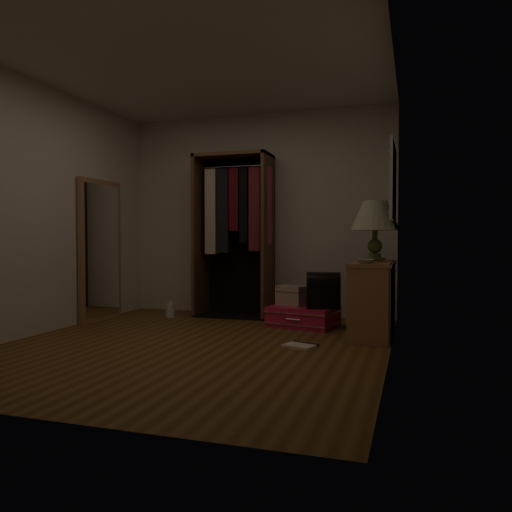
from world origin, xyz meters
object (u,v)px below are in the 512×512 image
object	(u,v)px
pink_suitcase	(303,316)
train_case	(292,295)
white_jug	(170,310)
table_lamp	(375,217)
floor_mirror	(101,250)
black_bag	(323,290)
console_bookshelf	(373,296)
open_wardrobe	(236,222)

from	to	relation	value
pink_suitcase	train_case	world-z (taller)	train_case
white_jug	table_lamp	bearing A→B (deg)	-4.42
floor_mirror	table_lamp	world-z (taller)	floor_mirror
pink_suitcase	black_bag	bearing A→B (deg)	-4.74
black_bag	table_lamp	distance (m)	0.96
table_lamp	white_jug	distance (m)	2.77
console_bookshelf	table_lamp	bearing A→B (deg)	88.69
pink_suitcase	train_case	xyz separation A→B (m)	(-0.14, 0.07, 0.23)
open_wardrobe	white_jug	distance (m)	1.39
floor_mirror	black_bag	size ratio (longest dim) A/B	4.21
open_wardrobe	pink_suitcase	world-z (taller)	open_wardrobe
train_case	floor_mirror	bearing A→B (deg)	-150.44
console_bookshelf	black_bag	xyz separation A→B (m)	(-0.54, 0.17, 0.04)
train_case	black_bag	xyz separation A→B (m)	(0.38, -0.14, 0.09)
pink_suitcase	console_bookshelf	bearing A→B (deg)	-5.65
table_lamp	white_jug	bearing A→B (deg)	175.58
console_bookshelf	floor_mirror	size ratio (longest dim) A/B	0.66
open_wardrobe	pink_suitcase	xyz separation A→B (m)	(0.98, -0.49, -1.09)
floor_mirror	white_jug	xyz separation A→B (m)	(0.72, 0.42, -0.76)
pink_suitcase	open_wardrobe	bearing A→B (deg)	164.95
console_bookshelf	table_lamp	distance (m)	0.84
console_bookshelf	white_jug	world-z (taller)	console_bookshelf
open_wardrobe	pink_suitcase	size ratio (longest dim) A/B	2.47
open_wardrobe	train_case	size ratio (longest dim) A/B	5.27
pink_suitcase	train_case	bearing A→B (deg)	164.75
open_wardrobe	pink_suitcase	bearing A→B (deg)	-26.37
open_wardrobe	train_case	world-z (taller)	open_wardrobe
console_bookshelf	pink_suitcase	size ratio (longest dim) A/B	1.35
console_bookshelf	floor_mirror	distance (m)	3.27
open_wardrobe	black_bag	size ratio (longest dim) A/B	5.07
open_wardrobe	train_case	distance (m)	1.27
console_bookshelf	white_jug	bearing A→B (deg)	171.50
open_wardrobe	floor_mirror	xyz separation A→B (m)	(-1.47, -0.77, -0.35)
white_jug	pink_suitcase	bearing A→B (deg)	-4.52
floor_mirror	table_lamp	distance (m)	3.27
floor_mirror	pink_suitcase	size ratio (longest dim) A/B	2.05
console_bookshelf	train_case	world-z (taller)	console_bookshelf
white_jug	train_case	bearing A→B (deg)	-2.32
train_case	table_lamp	world-z (taller)	table_lamp
black_bag	white_jug	world-z (taller)	black_bag
table_lamp	open_wardrobe	bearing A→B (deg)	162.90
console_bookshelf	table_lamp	xyz separation A→B (m)	(0.00, 0.18, 0.83)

